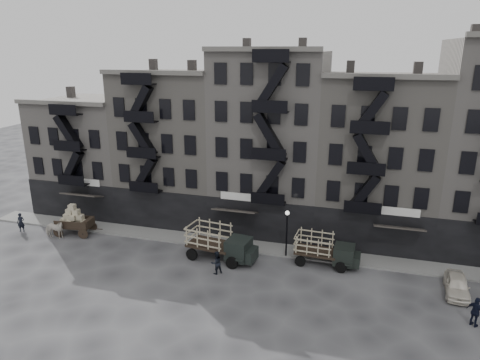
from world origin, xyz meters
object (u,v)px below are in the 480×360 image
(pedestrian_mid, at_px, (216,263))
(policeman, at_px, (476,312))
(car_east, at_px, (457,285))
(pedestrian_west, at_px, (21,222))
(stake_truck_west, at_px, (220,241))
(horse, at_px, (54,230))
(wagon, at_px, (73,218))
(stake_truck_east, at_px, (325,248))

(pedestrian_mid, height_order, policeman, policeman)
(car_east, xyz_separation_m, pedestrian_west, (-38.98, 0.50, 0.26))
(car_east, bearing_deg, stake_truck_west, -176.48)
(pedestrian_west, height_order, policeman, policeman)
(horse, distance_m, policeman, 35.35)
(pedestrian_west, bearing_deg, wagon, -11.16)
(horse, bearing_deg, stake_truck_east, -90.80)
(horse, distance_m, car_east, 34.76)
(stake_truck_west, relative_size, stake_truck_east, 1.16)
(horse, height_order, policeman, policeman)
(stake_truck_west, height_order, policeman, stake_truck_west)
(wagon, distance_m, pedestrian_mid, 16.10)
(stake_truck_west, bearing_deg, policeman, -5.06)
(stake_truck_west, bearing_deg, wagon, -176.19)
(horse, distance_m, pedestrian_mid, 17.00)
(horse, relative_size, stake_truck_east, 0.40)
(wagon, distance_m, pedestrian_west, 5.52)
(wagon, xyz_separation_m, stake_truck_east, (23.86, 0.41, -0.19))
(horse, relative_size, policeman, 1.03)
(pedestrian_west, height_order, pedestrian_mid, pedestrian_mid)
(pedestrian_west, distance_m, pedestrian_mid, 21.24)
(stake_truck_west, xyz_separation_m, stake_truck_east, (8.69, 1.47, -0.21))
(car_east, height_order, pedestrian_mid, pedestrian_mid)
(wagon, bearing_deg, stake_truck_west, -10.97)
(car_east, relative_size, pedestrian_mid, 2.09)
(car_east, height_order, policeman, policeman)
(stake_truck_east, height_order, pedestrian_west, stake_truck_east)
(stake_truck_west, height_order, car_east, stake_truck_west)
(horse, bearing_deg, car_east, -94.99)
(stake_truck_west, distance_m, stake_truck_east, 8.82)
(pedestrian_mid, bearing_deg, wagon, -57.40)
(wagon, distance_m, policeman, 34.38)
(horse, relative_size, pedestrian_mid, 1.11)
(pedestrian_west, bearing_deg, car_east, -21.64)
(wagon, bearing_deg, car_east, -9.41)
(stake_truck_west, relative_size, pedestrian_west, 3.29)
(stake_truck_west, distance_m, pedestrian_west, 20.57)
(stake_truck_west, bearing_deg, pedestrian_west, -172.57)
(horse, bearing_deg, pedestrian_west, 78.58)
(wagon, xyz_separation_m, stake_truck_west, (15.17, -1.06, 0.01))
(horse, distance_m, wagon, 1.99)
(wagon, height_order, stake_truck_east, wagon)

